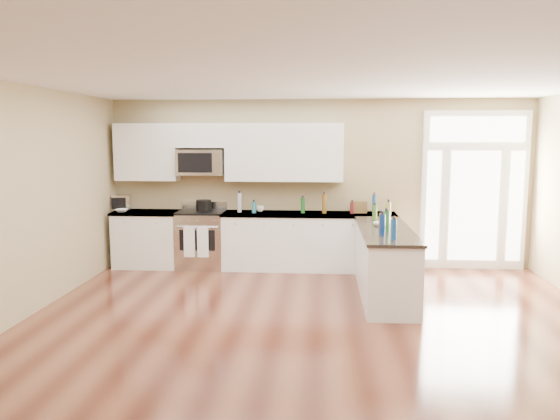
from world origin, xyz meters
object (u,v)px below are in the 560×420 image
object	(u,v)px
toaster_oven	(121,202)
stockpot	(204,205)
kitchen_range	(201,239)
peninsula_cabinet	(385,265)

from	to	relation	value
toaster_oven	stockpot	bearing A→B (deg)	-14.64
kitchen_range	stockpot	distance (m)	0.57
kitchen_range	stockpot	xyz separation A→B (m)	(0.03, 0.07, 0.57)
kitchen_range	toaster_oven	bearing A→B (deg)	174.66
peninsula_cabinet	stockpot	distance (m)	3.27
stockpot	toaster_oven	distance (m)	1.44
peninsula_cabinet	kitchen_range	world-z (taller)	kitchen_range
peninsula_cabinet	stockpot	bearing A→B (deg)	151.90
stockpot	toaster_oven	bearing A→B (deg)	177.43
peninsula_cabinet	stockpot	xyz separation A→B (m)	(-2.84, 1.52, 0.61)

